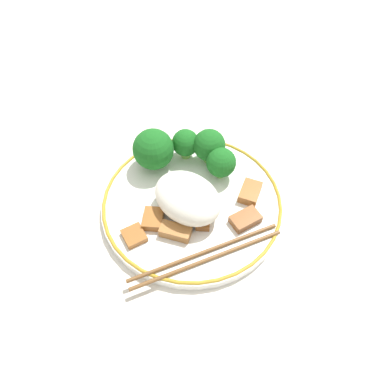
{
  "coord_description": "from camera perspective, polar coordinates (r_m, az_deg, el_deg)",
  "views": [
    {
      "loc": [
        0.2,
        -0.23,
        0.43
      ],
      "look_at": [
        0.0,
        0.0,
        0.03
      ],
      "focal_mm": 35.0,
      "sensor_mm": 36.0,
      "label": 1
    }
  ],
  "objects": [
    {
      "name": "broccoli_back_right",
      "position": [
        0.55,
        -1.0,
        7.47
      ],
      "size": [
        0.04,
        0.04,
        0.05
      ],
      "color": "#72AD4C",
      "rests_on": "plate"
    },
    {
      "name": "broccoli_back_center",
      "position": [
        0.54,
        2.64,
        7.1
      ],
      "size": [
        0.05,
        0.05,
        0.06
      ],
      "color": "#72AD4C",
      "rests_on": "plate"
    },
    {
      "name": "plate",
      "position": [
        0.52,
        0.0,
        -1.67
      ],
      "size": [
        0.25,
        0.25,
        0.02
      ],
      "color": "white",
      "rests_on": "ground_plane"
    },
    {
      "name": "ground_plane",
      "position": [
        0.53,
        0.0,
        -2.21
      ],
      "size": [
        3.0,
        3.0,
        0.0
      ],
      "primitive_type": "plane",
      "color": "silver"
    },
    {
      "name": "broccoli_back_left",
      "position": [
        0.52,
        4.88,
        4.2
      ],
      "size": [
        0.04,
        0.04,
        0.05
      ],
      "color": "#72AD4C",
      "rests_on": "plate"
    },
    {
      "name": "rice_mound",
      "position": [
        0.49,
        -0.68,
        -0.92
      ],
      "size": [
        0.1,
        0.07,
        0.05
      ],
      "color": "white",
      "rests_on": "plate"
    },
    {
      "name": "meat_on_rice_edge",
      "position": [
        0.52,
        8.85,
        -0.03
      ],
      "size": [
        0.04,
        0.04,
        0.01
      ],
      "color": "#995B28",
      "rests_on": "plate"
    },
    {
      "name": "broccoli_mid_left",
      "position": [
        0.54,
        -5.91,
        6.47
      ],
      "size": [
        0.06,
        0.06,
        0.06
      ],
      "color": "#72AD4C",
      "rests_on": "plate"
    },
    {
      "name": "meat_near_back",
      "position": [
        0.49,
        -8.81,
        -6.58
      ],
      "size": [
        0.04,
        0.03,
        0.01
      ],
      "color": "#995B28",
      "rests_on": "plate"
    },
    {
      "name": "meat_near_right",
      "position": [
        0.48,
        -2.54,
        -6.03
      ],
      "size": [
        0.04,
        0.03,
        0.01
      ],
      "color": "#9E6633",
      "rests_on": "plate"
    },
    {
      "name": "meat_near_left",
      "position": [
        0.5,
        8.14,
        -4.12
      ],
      "size": [
        0.03,
        0.04,
        0.01
      ],
      "color": "brown",
      "rests_on": "plate"
    },
    {
      "name": "meat_mid_left",
      "position": [
        0.5,
        -5.95,
        -4.09
      ],
      "size": [
        0.04,
        0.04,
        0.01
      ],
      "color": "#995B28",
      "rests_on": "plate"
    },
    {
      "name": "meat_near_front",
      "position": [
        0.49,
        1.68,
        -4.44
      ],
      "size": [
        0.03,
        0.03,
        0.01
      ],
      "color": "brown",
      "rests_on": "plate"
    },
    {
      "name": "chopsticks",
      "position": [
        0.47,
        2.16,
        -9.68
      ],
      "size": [
        0.1,
        0.19,
        0.01
      ],
      "color": "brown",
      "rests_on": "plate"
    }
  ]
}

